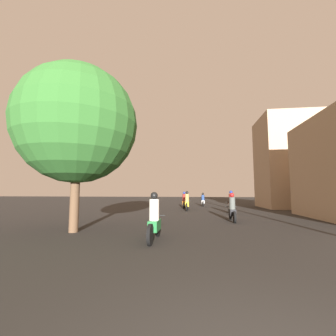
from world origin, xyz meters
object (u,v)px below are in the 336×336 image
motorcycle_orange (184,202)px  motorcycle_green (154,221)px  building_right_far (291,162)px  street_tree (78,125)px  motorcycle_white (203,201)px  motorcycle_yellow (187,203)px  motorcycle_black (232,210)px  motorcycle_silver (231,204)px

motorcycle_orange → motorcycle_green: bearing=-85.3°
building_right_far → motorcycle_orange: bearing=-170.2°
motorcycle_orange → street_tree: (-3.72, -12.94, 3.76)m
motorcycle_white → building_right_far: (8.61, -1.46, 3.91)m
motorcycle_green → motorcycle_yellow: bearing=82.2°
motorcycle_green → motorcycle_white: motorcycle_green is taller
motorcycle_yellow → motorcycle_black: bearing=-61.1°
building_right_far → motorcycle_yellow: bearing=-157.5°
motorcycle_silver → street_tree: bearing=-136.0°
motorcycle_green → building_right_far: 19.50m
motorcycle_black → motorcycle_yellow: size_ratio=1.01×
motorcycle_orange → motorcycle_black: bearing=-65.2°
motorcycle_black → motorcycle_silver: 4.18m
motorcycle_silver → building_right_far: size_ratio=0.22×
motorcycle_orange → building_right_far: (10.45, 1.81, 3.85)m
motorcycle_black → motorcycle_orange: motorcycle_orange is taller
motorcycle_black → motorcycle_green: bearing=-119.5°
motorcycle_white → motorcycle_black: bearing=-78.7°
motorcycle_green → motorcycle_white: 17.43m
motorcycle_yellow → street_tree: (-4.08, -10.57, 3.74)m
motorcycle_green → motorcycle_silver: (3.88, 9.34, 0.02)m
building_right_far → street_tree: 20.45m
motorcycle_black → motorcycle_yellow: 7.01m
motorcycle_black → building_right_far: 13.52m
motorcycle_orange → building_right_far: bearing=15.5°
motorcycle_green → motorcycle_black: motorcycle_green is taller
building_right_far → street_tree: bearing=-133.9°
motorcycle_white → street_tree: (-5.57, -16.20, 3.81)m
motorcycle_black → street_tree: street_tree is taller
street_tree → building_right_far: bearing=46.1°
motorcycle_silver → motorcycle_white: bearing=98.4°
motorcycle_silver → building_right_far: bearing=39.4°
motorcycle_yellow → motorcycle_orange: 2.39m
motorcycle_yellow → motorcycle_orange: bearing=105.0°
motorcycle_green → motorcycle_orange: 14.04m
motorcycle_orange → building_right_far: building_right_far is taller
motorcycle_green → motorcycle_orange: size_ratio=1.01×
motorcycle_silver → motorcycle_orange: bearing=123.4°
motorcycle_orange → building_right_far: size_ratio=0.23×
motorcycle_yellow → motorcycle_white: 5.82m
street_tree → motorcycle_yellow: bearing=68.9°
motorcycle_silver → motorcycle_orange: (-3.63, 4.70, -0.03)m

